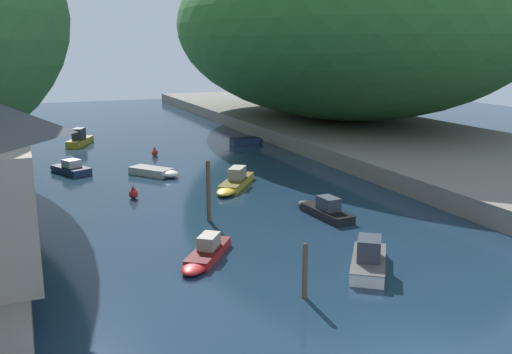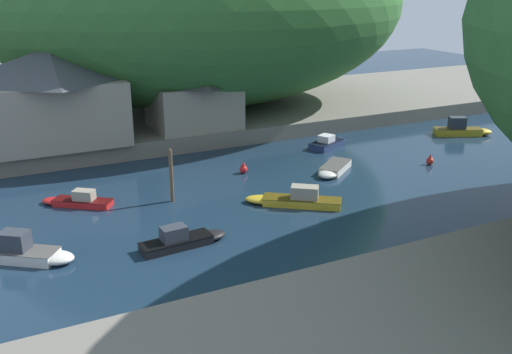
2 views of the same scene
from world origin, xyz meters
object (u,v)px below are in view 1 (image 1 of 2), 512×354
boat_moored_right (235,182)px  boat_open_rowboat (156,172)px  boat_white_cruiser (205,254)px  boat_far_right_bank (68,168)px  channel_buoy_near (133,193)px  boat_red_skiff (248,141)px  boat_yellow_tender (369,257)px  channel_buoy_far (155,152)px  boat_mid_channel (323,209)px  boat_near_quay (81,139)px

boat_moored_right → boat_open_rowboat: 7.59m
boat_white_cruiser → boat_far_right_bank: bearing=-42.4°
boat_moored_right → channel_buoy_near: 7.50m
boat_moored_right → boat_red_skiff: 18.76m
boat_far_right_bank → boat_white_cruiser: size_ratio=1.02×
boat_yellow_tender → boat_open_rowboat: bearing=137.9°
boat_moored_right → channel_buoy_far: 14.67m
boat_moored_right → channel_buoy_far: size_ratio=6.73×
boat_open_rowboat → channel_buoy_near: (-3.04, -6.33, 0.07)m
boat_moored_right → boat_far_right_bank: size_ratio=1.28×
boat_yellow_tender → boat_white_cruiser: boat_yellow_tender is taller
boat_red_skiff → channel_buoy_far: 10.93m
boat_mid_channel → boat_open_rowboat: (-7.07, 14.81, -0.10)m
boat_white_cruiser → channel_buoy_far: size_ratio=5.16×
boat_far_right_bank → boat_mid_channel: boat_mid_channel is taller
boat_mid_channel → channel_buoy_far: boat_mid_channel is taller
boat_far_right_bank → boat_mid_channel: 23.07m
boat_far_right_bank → channel_buoy_near: boat_far_right_bank is taller
boat_near_quay → boat_yellow_tender: (9.02, -40.66, -0.05)m
boat_white_cruiser → boat_red_skiff: bearing=-78.9°
boat_yellow_tender → boat_near_quay: bearing=138.0°
boat_yellow_tender → boat_red_skiff: (7.33, 33.88, -0.13)m
boat_near_quay → boat_moored_right: boat_near_quay is taller
boat_near_quay → boat_open_rowboat: 18.11m
boat_red_skiff → boat_white_cruiser: (-14.29, -30.08, -0.02)m
boat_far_right_bank → channel_buoy_far: (8.20, 4.41, -0.02)m
boat_near_quay → boat_red_skiff: bearing=3.7°
boat_near_quay → channel_buoy_near: 24.02m
boat_far_right_bank → boat_white_cruiser: (4.53, -23.07, -0.03)m
boat_far_right_bank → boat_moored_right: bearing=-68.4°
boat_near_quay → boat_moored_right: bearing=-44.2°
boat_mid_channel → boat_open_rowboat: size_ratio=1.17×
boat_white_cruiser → channel_buoy_far: bearing=-61.1°
boat_white_cruiser → boat_yellow_tender: bearing=-172.1°
boat_mid_channel → channel_buoy_far: 23.69m
boat_red_skiff → boat_open_rowboat: bearing=-51.1°
boat_moored_right → channel_buoy_near: size_ratio=6.46×
boat_yellow_tender → boat_white_cruiser: size_ratio=1.11×
boat_mid_channel → channel_buoy_near: size_ratio=5.56×
boat_far_right_bank → boat_open_rowboat: 7.54m
boat_white_cruiser → boat_moored_right: bearing=-79.6°
boat_near_quay → boat_red_skiff: boat_near_quay is taller
channel_buoy_far → boat_moored_right: bearing=-79.3°
boat_mid_channel → channel_buoy_near: (-10.11, 8.47, -0.03)m
boat_near_quay → boat_white_cruiser: (2.05, -36.86, -0.20)m
boat_mid_channel → boat_white_cruiser: boat_mid_channel is taller
boat_red_skiff → boat_yellow_tender: bearing=-14.6°
channel_buoy_far → boat_yellow_tender: bearing=-84.0°
channel_buoy_far → channel_buoy_near: bearing=-108.1°
boat_red_skiff → boat_white_cruiser: boat_white_cruiser is taller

